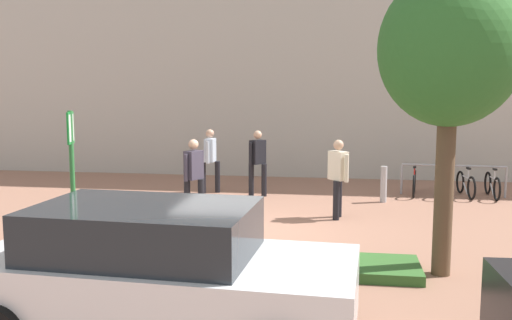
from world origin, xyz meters
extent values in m
plane|color=#936651|center=(0.00, 0.00, 0.00)|extent=(60.00, 60.00, 0.00)
cube|color=#B2ADA3|center=(0.00, 7.53, 5.00)|extent=(28.00, 1.20, 10.00)
cube|color=#336028|center=(-0.43, -2.21, 0.08)|extent=(7.00, 1.10, 0.16)
cylinder|color=brown|center=(3.38, -2.11, 1.28)|extent=(0.28, 0.28, 2.57)
ellipsoid|color=#2D6628|center=(3.38, -2.11, 3.40)|extent=(2.08, 2.08, 2.29)
cylinder|color=#2D7238|center=(-2.50, -2.21, 1.23)|extent=(0.08, 0.08, 2.46)
cube|color=#198C33|center=(-2.50, -2.21, 2.18)|extent=(0.11, 0.36, 0.52)
cube|color=white|center=(-2.50, -2.21, 2.18)|extent=(0.10, 0.30, 0.44)
torus|color=black|center=(-3.05, -2.29, 0.33)|extent=(0.64, 0.30, 0.66)
torus|color=black|center=(-2.10, -1.92, 0.33)|extent=(0.64, 0.30, 0.66)
cylinder|color=silver|center=(-2.58, -2.11, 0.55)|extent=(0.79, 0.34, 0.04)
cylinder|color=silver|center=(-2.48, -2.07, 0.30)|extent=(0.58, 0.25, 0.44)
cylinder|color=silver|center=(-2.75, -2.17, 0.67)|extent=(0.04, 0.04, 0.28)
cube|color=black|center=(-2.75, -2.17, 0.83)|extent=(0.22, 0.15, 0.05)
cylinder|color=silver|center=(-2.22, -1.96, 0.81)|extent=(0.19, 0.41, 0.04)
cylinder|color=#99999E|center=(3.44, 4.51, 0.40)|extent=(0.06, 0.06, 0.80)
cylinder|color=#99999E|center=(6.04, 4.37, 0.40)|extent=(0.06, 0.06, 0.80)
cylinder|color=#99999E|center=(4.74, 4.44, 0.80)|extent=(2.60, 0.20, 0.06)
torus|color=black|center=(3.70, 4.00, 0.30)|extent=(0.14, 0.61, 0.61)
torus|color=black|center=(3.83, 4.93, 0.30)|extent=(0.14, 0.61, 0.61)
cylinder|color=red|center=(3.77, 4.46, 0.51)|extent=(0.14, 0.77, 0.03)
cylinder|color=red|center=(3.78, 4.55, 0.27)|extent=(0.11, 0.56, 0.40)
cylinder|color=red|center=(3.74, 4.29, 0.62)|extent=(0.03, 0.03, 0.26)
cube|color=black|center=(3.74, 4.29, 0.76)|extent=(0.10, 0.19, 0.05)
cylinder|color=red|center=(3.82, 4.81, 0.75)|extent=(0.39, 0.09, 0.04)
torus|color=black|center=(4.37, 3.95, 0.30)|extent=(0.11, 0.61, 0.61)
torus|color=black|center=(4.46, 4.89, 0.30)|extent=(0.11, 0.61, 0.61)
cylinder|color=#194CA5|center=(4.42, 4.42, 0.51)|extent=(0.11, 0.77, 0.03)
cylinder|color=#194CA5|center=(4.42, 4.51, 0.27)|extent=(0.09, 0.56, 0.40)
cylinder|color=#194CA5|center=(4.40, 4.25, 0.62)|extent=(0.03, 0.03, 0.26)
cube|color=black|center=(4.40, 4.25, 0.76)|extent=(0.09, 0.19, 0.05)
cylinder|color=#194CA5|center=(4.45, 4.78, 0.75)|extent=(0.39, 0.07, 0.04)
torus|color=black|center=(5.11, 3.96, 0.30)|extent=(0.11, 0.61, 0.61)
torus|color=black|center=(5.02, 4.89, 0.30)|extent=(0.11, 0.61, 0.61)
cylinder|color=silver|center=(5.07, 4.42, 0.51)|extent=(0.11, 0.77, 0.03)
cylinder|color=silver|center=(5.06, 4.52, 0.27)|extent=(0.09, 0.56, 0.40)
cylinder|color=silver|center=(5.08, 4.26, 0.62)|extent=(0.03, 0.03, 0.26)
cube|color=black|center=(5.08, 4.26, 0.76)|extent=(0.09, 0.19, 0.05)
cylinder|color=silver|center=(5.03, 4.78, 0.75)|extent=(0.39, 0.07, 0.04)
torus|color=black|center=(5.71, 3.91, 0.30)|extent=(0.06, 0.61, 0.61)
torus|color=black|center=(5.72, 4.84, 0.30)|extent=(0.06, 0.61, 0.61)
cylinder|color=silver|center=(5.71, 4.37, 0.51)|extent=(0.04, 0.77, 0.03)
cylinder|color=silver|center=(5.72, 4.47, 0.27)|extent=(0.04, 0.56, 0.40)
cylinder|color=silver|center=(5.71, 4.21, 0.62)|extent=(0.03, 0.03, 0.26)
cube|color=black|center=(5.71, 4.21, 0.76)|extent=(0.07, 0.18, 0.05)
cylinder|color=silver|center=(5.72, 4.73, 0.75)|extent=(0.39, 0.04, 0.04)
cylinder|color=#ADADB2|center=(2.89, 3.35, 0.45)|extent=(0.16, 0.16, 0.90)
cylinder|color=black|center=(-1.47, 1.01, 0.42)|extent=(0.14, 0.14, 0.85)
cylinder|color=black|center=(-1.17, 1.06, 0.42)|extent=(0.14, 0.14, 0.85)
cube|color=#383342|center=(-1.32, 1.03, 1.16)|extent=(0.39, 0.46, 0.62)
cylinder|color=#383342|center=(-1.44, 0.80, 1.13)|extent=(0.09, 0.09, 0.59)
cylinder|color=#383342|center=(-1.21, 1.27, 1.13)|extent=(0.09, 0.09, 0.59)
sphere|color=tan|center=(-1.32, 1.03, 1.61)|extent=(0.22, 0.22, 0.22)
cylinder|color=black|center=(-0.49, 3.70, 0.42)|extent=(0.14, 0.14, 0.85)
cylinder|color=black|center=(-0.14, 3.67, 0.42)|extent=(0.14, 0.14, 0.85)
cube|color=black|center=(-0.31, 3.69, 1.16)|extent=(0.43, 0.46, 0.62)
cylinder|color=black|center=(-0.47, 3.48, 1.13)|extent=(0.09, 0.09, 0.59)
cylinder|color=black|center=(-0.16, 3.90, 1.13)|extent=(0.09, 0.09, 0.59)
sphere|color=tan|center=(-0.31, 3.69, 1.61)|extent=(0.22, 0.22, 0.22)
cylinder|color=black|center=(-1.46, 4.01, 0.42)|extent=(0.14, 0.14, 0.85)
cylinder|color=black|center=(-1.81, 3.84, 0.42)|extent=(0.14, 0.14, 0.85)
cube|color=silver|center=(-1.64, 3.93, 1.16)|extent=(0.25, 0.41, 0.62)
cylinder|color=silver|center=(-1.63, 4.19, 1.13)|extent=(0.09, 0.09, 0.59)
cylinder|color=silver|center=(-1.64, 3.67, 1.13)|extent=(0.09, 0.09, 0.59)
sphere|color=tan|center=(-1.64, 3.93, 1.61)|extent=(0.22, 0.22, 0.22)
cylinder|color=black|center=(1.75, 1.26, 0.42)|extent=(0.14, 0.14, 0.85)
cylinder|color=black|center=(1.81, 1.56, 0.42)|extent=(0.14, 0.14, 0.85)
cube|color=beige|center=(1.78, 1.41, 1.16)|extent=(0.45, 0.45, 0.62)
cylinder|color=beige|center=(1.96, 1.22, 1.13)|extent=(0.09, 0.09, 0.59)
cylinder|color=beige|center=(1.60, 1.60, 1.13)|extent=(0.09, 0.09, 0.59)
sphere|color=tan|center=(1.78, 1.41, 1.61)|extent=(0.22, 0.22, 0.22)
cube|color=silver|center=(-0.11, -4.90, 0.60)|extent=(4.39, 2.04, 0.76)
cube|color=#1E2328|center=(-0.31, -4.89, 1.26)|extent=(2.49, 1.72, 0.56)
cylinder|color=black|center=(1.40, -4.08, 0.32)|extent=(0.65, 0.26, 0.64)
cylinder|color=black|center=(-1.52, -3.92, 0.32)|extent=(0.65, 0.26, 0.64)
camera|label=1|loc=(1.84, -10.82, 2.85)|focal=39.86mm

